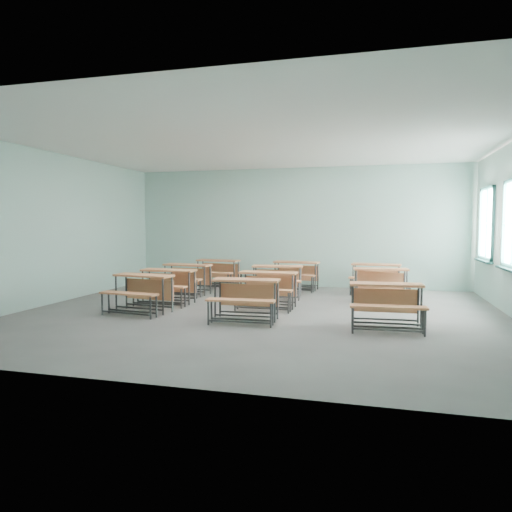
{
  "coord_description": "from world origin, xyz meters",
  "views": [
    {
      "loc": [
        2.1,
        -8.25,
        1.68
      ],
      "look_at": [
        -0.38,
        1.2,
        1.0
      ],
      "focal_mm": 32.0,
      "sensor_mm": 36.0,
      "label": 1
    }
  ],
  "objects_px": {
    "desk_unit_r0c0": "(141,287)",
    "desk_unit_r1c0": "(167,281)",
    "desk_unit_r3c1": "(295,271)",
    "desk_unit_r0c2": "(386,299)",
    "desk_unit_r2c1": "(277,276)",
    "desk_unit_r1c1": "(267,284)",
    "desk_unit_r3c2": "(376,274)",
    "desk_unit_r0c1": "(245,293)",
    "desk_unit_r2c0": "(185,274)",
    "desk_unit_r2c2": "(381,280)",
    "desk_unit_r3c0": "(217,269)"
  },
  "relations": [
    {
      "from": "desk_unit_r3c2",
      "to": "desk_unit_r0c2",
      "type": "bearing_deg",
      "value": -81.47
    },
    {
      "from": "desk_unit_r2c0",
      "to": "desk_unit_r1c0",
      "type": "bearing_deg",
      "value": -78.85
    },
    {
      "from": "desk_unit_r3c0",
      "to": "desk_unit_r3c2",
      "type": "relative_size",
      "value": 0.99
    },
    {
      "from": "desk_unit_r0c1",
      "to": "desk_unit_r2c1",
      "type": "bearing_deg",
      "value": 87.1
    },
    {
      "from": "desk_unit_r1c1",
      "to": "desk_unit_r3c1",
      "type": "relative_size",
      "value": 0.96
    },
    {
      "from": "desk_unit_r2c0",
      "to": "desk_unit_r3c2",
      "type": "relative_size",
      "value": 1.0
    },
    {
      "from": "desk_unit_r2c0",
      "to": "desk_unit_r2c2",
      "type": "bearing_deg",
      "value": 6.97
    },
    {
      "from": "desk_unit_r0c0",
      "to": "desk_unit_r1c0",
      "type": "bearing_deg",
      "value": 94.93
    },
    {
      "from": "desk_unit_r3c2",
      "to": "desk_unit_r1c0",
      "type": "bearing_deg",
      "value": -143.45
    },
    {
      "from": "desk_unit_r0c1",
      "to": "desk_unit_r1c0",
      "type": "xyz_separation_m",
      "value": [
        -2.08,
        1.22,
        0.0
      ]
    },
    {
      "from": "desk_unit_r1c0",
      "to": "desk_unit_r2c1",
      "type": "distance_m",
      "value": 2.53
    },
    {
      "from": "desk_unit_r2c0",
      "to": "desk_unit_r2c2",
      "type": "height_order",
      "value": "same"
    },
    {
      "from": "desk_unit_r1c0",
      "to": "desk_unit_r2c1",
      "type": "height_order",
      "value": "same"
    },
    {
      "from": "desk_unit_r0c0",
      "to": "desk_unit_r2c2",
      "type": "xyz_separation_m",
      "value": [
        4.43,
        2.42,
        0.0
      ]
    },
    {
      "from": "desk_unit_r0c1",
      "to": "desk_unit_r3c2",
      "type": "height_order",
      "value": "same"
    },
    {
      "from": "desk_unit_r1c1",
      "to": "desk_unit_r2c0",
      "type": "bearing_deg",
      "value": 152.67
    },
    {
      "from": "desk_unit_r0c0",
      "to": "desk_unit_r2c1",
      "type": "height_order",
      "value": "same"
    },
    {
      "from": "desk_unit_r0c1",
      "to": "desk_unit_r3c0",
      "type": "height_order",
      "value": "same"
    },
    {
      "from": "desk_unit_r1c1",
      "to": "desk_unit_r2c2",
      "type": "xyz_separation_m",
      "value": [
        2.22,
        1.34,
        0.0
      ]
    },
    {
      "from": "desk_unit_r0c1",
      "to": "desk_unit_r3c2",
      "type": "relative_size",
      "value": 0.97
    },
    {
      "from": "desk_unit_r3c2",
      "to": "desk_unit_r3c0",
      "type": "bearing_deg",
      "value": -176.93
    },
    {
      "from": "desk_unit_r0c0",
      "to": "desk_unit_r2c2",
      "type": "bearing_deg",
      "value": 35.78
    },
    {
      "from": "desk_unit_r0c0",
      "to": "desk_unit_r3c1",
      "type": "distance_m",
      "value": 4.41
    },
    {
      "from": "desk_unit_r2c1",
      "to": "desk_unit_r0c1",
      "type": "bearing_deg",
      "value": -95.78
    },
    {
      "from": "desk_unit_r2c1",
      "to": "desk_unit_r2c0",
      "type": "bearing_deg",
      "value": 178.52
    },
    {
      "from": "desk_unit_r0c2",
      "to": "desk_unit_r3c0",
      "type": "bearing_deg",
      "value": 134.02
    },
    {
      "from": "desk_unit_r3c0",
      "to": "desk_unit_r2c0",
      "type": "bearing_deg",
      "value": -95.46
    },
    {
      "from": "desk_unit_r3c0",
      "to": "desk_unit_r3c1",
      "type": "xyz_separation_m",
      "value": [
        2.15,
        -0.02,
        0.0
      ]
    },
    {
      "from": "desk_unit_r0c1",
      "to": "desk_unit_r0c2",
      "type": "distance_m",
      "value": 2.36
    },
    {
      "from": "desk_unit_r0c1",
      "to": "desk_unit_r3c1",
      "type": "distance_m",
      "value": 3.95
    },
    {
      "from": "desk_unit_r0c2",
      "to": "desk_unit_r1c0",
      "type": "bearing_deg",
      "value": 161.28
    },
    {
      "from": "desk_unit_r2c0",
      "to": "desk_unit_r2c1",
      "type": "height_order",
      "value": "same"
    },
    {
      "from": "desk_unit_r0c2",
      "to": "desk_unit_r1c1",
      "type": "height_order",
      "value": "same"
    },
    {
      "from": "desk_unit_r0c2",
      "to": "desk_unit_r2c1",
      "type": "relative_size",
      "value": 0.98
    },
    {
      "from": "desk_unit_r2c2",
      "to": "desk_unit_r2c1",
      "type": "bearing_deg",
      "value": 172.88
    },
    {
      "from": "desk_unit_r0c1",
      "to": "desk_unit_r2c0",
      "type": "bearing_deg",
      "value": 128.31
    },
    {
      "from": "desk_unit_r2c0",
      "to": "desk_unit_r0c0",
      "type": "bearing_deg",
      "value": -82.3
    },
    {
      "from": "desk_unit_r2c1",
      "to": "desk_unit_r3c2",
      "type": "height_order",
      "value": "same"
    },
    {
      "from": "desk_unit_r0c2",
      "to": "desk_unit_r2c2",
      "type": "height_order",
      "value": "same"
    },
    {
      "from": "desk_unit_r1c1",
      "to": "desk_unit_r3c2",
      "type": "xyz_separation_m",
      "value": [
        2.11,
        2.48,
        0.0
      ]
    },
    {
      "from": "desk_unit_r2c2",
      "to": "desk_unit_r3c0",
      "type": "height_order",
      "value": "same"
    },
    {
      "from": "desk_unit_r3c1",
      "to": "desk_unit_r1c1",
      "type": "bearing_deg",
      "value": -87.49
    },
    {
      "from": "desk_unit_r1c0",
      "to": "desk_unit_r3c1",
      "type": "distance_m",
      "value": 3.55
    },
    {
      "from": "desk_unit_r3c2",
      "to": "desk_unit_r1c1",
      "type": "bearing_deg",
      "value": -124.37
    },
    {
      "from": "desk_unit_r0c0",
      "to": "desk_unit_r3c2",
      "type": "xyz_separation_m",
      "value": [
        4.32,
        3.56,
        0.0
      ]
    },
    {
      "from": "desk_unit_r1c1",
      "to": "desk_unit_r1c0",
      "type": "bearing_deg",
      "value": -177.87
    },
    {
      "from": "desk_unit_r0c0",
      "to": "desk_unit_r1c1",
      "type": "xyz_separation_m",
      "value": [
        2.21,
        1.08,
        0.0
      ]
    },
    {
      "from": "desk_unit_r2c0",
      "to": "desk_unit_r2c1",
      "type": "distance_m",
      "value": 2.2
    },
    {
      "from": "desk_unit_r3c0",
      "to": "desk_unit_r0c2",
      "type": "bearing_deg",
      "value": -37.67
    },
    {
      "from": "desk_unit_r0c0",
      "to": "desk_unit_r3c2",
      "type": "distance_m",
      "value": 5.6
    }
  ]
}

